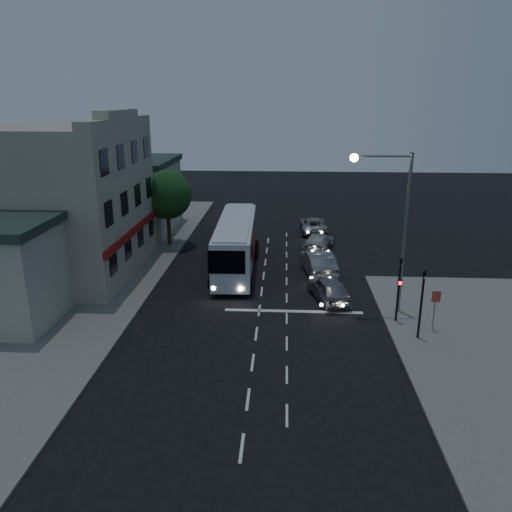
# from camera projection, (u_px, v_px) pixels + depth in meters

# --- Properties ---
(ground) EXTENTS (120.00, 120.00, 0.00)m
(ground) POSITION_uv_depth(u_px,v_px,m) (257.00, 325.00, 27.17)
(ground) COLOR black
(sidewalk_far) EXTENTS (12.00, 50.00, 0.12)m
(sidewalk_far) POSITION_uv_depth(u_px,v_px,m) (81.00, 271.00, 35.48)
(sidewalk_far) COLOR slate
(sidewalk_far) RESTS_ON ground
(road_markings) EXTENTS (8.00, 30.55, 0.01)m
(road_markings) POSITION_uv_depth(u_px,v_px,m) (281.00, 302.00, 30.25)
(road_markings) COLOR silver
(road_markings) RESTS_ON ground
(tour_bus) EXTENTS (2.83, 11.88, 3.63)m
(tour_bus) POSITION_uv_depth(u_px,v_px,m) (236.00, 242.00, 35.68)
(tour_bus) COLOR silver
(tour_bus) RESTS_ON ground
(car_suv) EXTENTS (2.75, 4.65, 1.48)m
(car_suv) POSITION_uv_depth(u_px,v_px,m) (329.00, 289.00, 30.33)
(car_suv) COLOR gray
(car_suv) RESTS_ON ground
(car_sedan_a) EXTENTS (2.52, 5.25, 1.66)m
(car_sedan_a) POSITION_uv_depth(u_px,v_px,m) (318.00, 263.00, 34.89)
(car_sedan_a) COLOR gray
(car_sedan_a) RESTS_ON ground
(car_sedan_b) EXTENTS (3.04, 4.99, 1.35)m
(car_sedan_b) POSITION_uv_depth(u_px,v_px,m) (318.00, 242.00, 40.48)
(car_sedan_b) COLOR #BDBDBD
(car_sedan_b) RESTS_ON ground
(car_sedan_c) EXTENTS (2.41, 5.00, 1.37)m
(car_sedan_c) POSITION_uv_depth(u_px,v_px,m) (313.00, 225.00, 45.84)
(car_sedan_c) COLOR #97989E
(car_sedan_c) RESTS_ON ground
(traffic_signal_main) EXTENTS (0.25, 0.35, 4.10)m
(traffic_signal_main) POSITION_uv_depth(u_px,v_px,m) (399.00, 282.00, 26.76)
(traffic_signal_main) COLOR black
(traffic_signal_main) RESTS_ON sidewalk_near
(traffic_signal_side) EXTENTS (0.18, 0.15, 4.10)m
(traffic_signal_side) POSITION_uv_depth(u_px,v_px,m) (422.00, 296.00, 24.84)
(traffic_signal_side) COLOR black
(traffic_signal_side) RESTS_ON sidewalk_near
(regulatory_sign) EXTENTS (0.45, 0.12, 2.20)m
(regulatory_sign) POSITION_uv_depth(u_px,v_px,m) (435.00, 304.00, 25.95)
(regulatory_sign) COLOR slate
(regulatory_sign) RESTS_ON sidewalk_near
(streetlight) EXTENTS (3.32, 0.44, 9.00)m
(streetlight) POSITION_uv_depth(u_px,v_px,m) (394.00, 215.00, 27.13)
(streetlight) COLOR slate
(streetlight) RESTS_ON sidewalk_near
(main_building) EXTENTS (10.12, 12.00, 11.00)m
(main_building) POSITION_uv_depth(u_px,v_px,m) (60.00, 200.00, 33.99)
(main_building) COLOR #A8A18A
(main_building) RESTS_ON sidewalk_far
(low_building_north) EXTENTS (9.40, 9.40, 6.50)m
(low_building_north) POSITION_uv_depth(u_px,v_px,m) (123.00, 194.00, 45.92)
(low_building_north) COLOR #B6B3A1
(low_building_north) RESTS_ON sidewalk_far
(street_tree) EXTENTS (4.00, 4.00, 6.20)m
(street_tree) POSITION_uv_depth(u_px,v_px,m) (167.00, 192.00, 40.56)
(street_tree) COLOR black
(street_tree) RESTS_ON sidewalk_far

